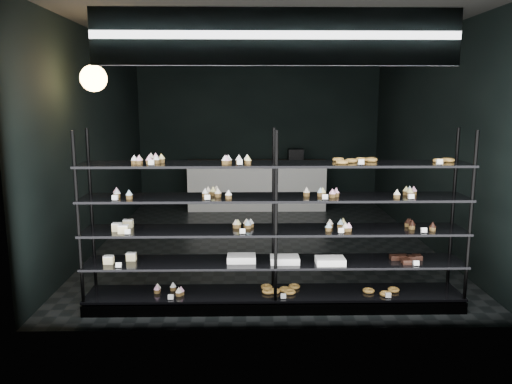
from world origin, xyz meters
TOP-DOWN VIEW (x-y plane):
  - room at (0.00, 0.00)m, footprint 5.01×6.01m
  - display_shelf at (-0.00, -2.45)m, footprint 4.00×0.50m
  - signage at (0.00, -2.93)m, footprint 3.30×0.05m
  - pendant_lamp at (-2.07, -1.47)m, footprint 0.31×0.31m
  - service_counter at (-0.04, 2.50)m, footprint 2.87×0.65m

SIDE VIEW (x-z plane):
  - service_counter at x=-0.04m, z-range -0.11..1.12m
  - display_shelf at x=0.00m, z-range -0.33..1.58m
  - room at x=0.00m, z-range 0.00..3.20m
  - pendant_lamp at x=-2.07m, z-range 2.01..2.89m
  - signage at x=0.00m, z-range 2.50..3.00m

